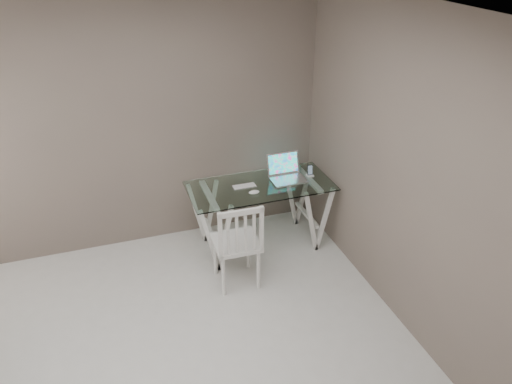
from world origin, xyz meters
TOP-DOWN VIEW (x-y plane):
  - room at (-0.06, 0.02)m, footprint 4.50×4.52m
  - desk at (1.20, 1.70)m, footprint 1.50×0.70m
  - chair at (0.77, 1.11)m, footprint 0.44×0.44m
  - laptop at (1.52, 1.78)m, footprint 0.36×0.32m
  - keyboard at (1.03, 1.73)m, footprint 0.25×0.11m
  - mouse at (1.08, 1.55)m, footprint 0.11×0.07m
  - phone_dock at (1.78, 1.73)m, footprint 0.07×0.07m

SIDE VIEW (x-z plane):
  - desk at x=1.20m, z-range 0.01..0.76m
  - chair at x=0.77m, z-range 0.05..0.98m
  - keyboard at x=1.03m, z-range 0.75..0.75m
  - mouse at x=1.08m, z-range 0.75..0.78m
  - phone_dock at x=1.78m, z-range 0.72..0.85m
  - laptop at x=1.52m, z-range 0.68..0.93m
  - room at x=-0.06m, z-range 0.36..3.07m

